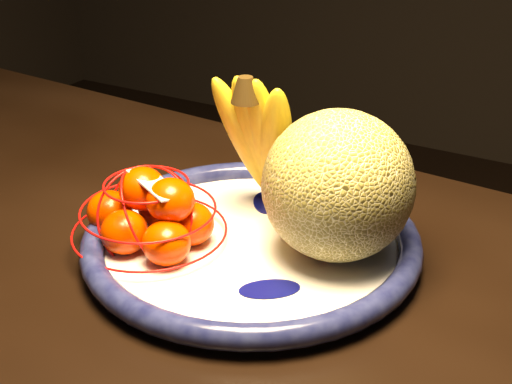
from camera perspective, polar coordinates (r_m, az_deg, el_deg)
The scene contains 6 objects.
dining_table at distance 0.89m, azimuth -18.82°, elevation -8.16°, with size 1.51×0.97×0.73m.
fruit_bowl at distance 0.77m, azimuth -0.37°, elevation -3.97°, with size 0.37×0.37×0.03m.
cantaloupe at distance 0.72m, azimuth 6.56°, elevation 0.52°, with size 0.16×0.16×0.16m, color olive.
banana_bunch at distance 0.80m, azimuth 0.43°, elevation 4.58°, with size 0.12×0.11×0.18m.
mandarin_bag at distance 0.77m, azimuth -8.39°, elevation -1.85°, with size 0.22×0.22×0.11m.
price_tag at distance 0.74m, azimuth -8.09°, elevation 0.65°, with size 0.07×0.03×0.00m, color white.
Camera 1 is at (0.53, -0.41, 1.14)m, focal length 50.00 mm.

